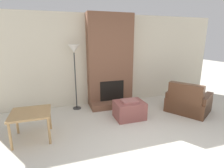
{
  "coord_description": "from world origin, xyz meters",
  "views": [
    {
      "loc": [
        -1.48,
        -1.92,
        1.92
      ],
      "look_at": [
        0.0,
        2.7,
        0.66
      ],
      "focal_mm": 28.0,
      "sensor_mm": 36.0,
      "label": 1
    }
  ],
  "objects_px": {
    "side_table": "(31,115)",
    "floor_lamp_left": "(74,54)",
    "ottoman": "(129,110)",
    "armchair": "(188,103)"
  },
  "relations": [
    {
      "from": "side_table",
      "to": "floor_lamp_left",
      "type": "bearing_deg",
      "value": 51.94
    },
    {
      "from": "ottoman",
      "to": "floor_lamp_left",
      "type": "distance_m",
      "value": 2.04
    },
    {
      "from": "ottoman",
      "to": "floor_lamp_left",
      "type": "bearing_deg",
      "value": 138.88
    },
    {
      "from": "side_table",
      "to": "floor_lamp_left",
      "type": "distance_m",
      "value": 1.94
    },
    {
      "from": "armchair",
      "to": "floor_lamp_left",
      "type": "bearing_deg",
      "value": 35.53
    },
    {
      "from": "floor_lamp_left",
      "to": "ottoman",
      "type": "bearing_deg",
      "value": -41.12
    },
    {
      "from": "floor_lamp_left",
      "to": "side_table",
      "type": "bearing_deg",
      "value": -128.06
    },
    {
      "from": "side_table",
      "to": "ottoman",
      "type": "bearing_deg",
      "value": 7.0
    },
    {
      "from": "side_table",
      "to": "floor_lamp_left",
      "type": "xyz_separation_m",
      "value": [
        1.01,
        1.29,
        1.05
      ]
    },
    {
      "from": "ottoman",
      "to": "side_table",
      "type": "distance_m",
      "value": 2.21
    }
  ]
}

